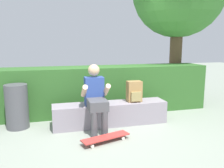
{
  "coord_description": "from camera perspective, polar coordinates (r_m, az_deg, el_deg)",
  "views": [
    {
      "loc": [
        -1.08,
        -3.77,
        1.56
      ],
      "look_at": [
        0.06,
        0.51,
        0.77
      ],
      "focal_mm": 37.53,
      "sensor_mm": 36.0,
      "label": 1
    }
  ],
  "objects": [
    {
      "name": "ground_plane",
      "position": [
        4.23,
        1.05,
        -11.6
      ],
      "size": [
        24.0,
        24.0,
        0.0
      ],
      "primitive_type": "plane",
      "color": "gray"
    },
    {
      "name": "bench_main",
      "position": [
        4.53,
        -0.4,
        -7.22
      ],
      "size": [
        2.17,
        0.44,
        0.43
      ],
      "color": "gray",
      "rests_on": "ground"
    },
    {
      "name": "person_skater",
      "position": [
        4.16,
        -4.02,
        -2.9
      ],
      "size": [
        0.49,
        0.62,
        1.18
      ],
      "color": "#2D4793",
      "rests_on": "ground"
    },
    {
      "name": "skateboard_near_person",
      "position": [
        3.81,
        -1.54,
        -12.91
      ],
      "size": [
        0.82,
        0.43,
        0.09
      ],
      "color": "#BC3833",
      "rests_on": "ground"
    },
    {
      "name": "backpack_on_bench",
      "position": [
        4.56,
        5.46,
        -1.88
      ],
      "size": [
        0.28,
        0.23,
        0.4
      ],
      "color": "#A37A47",
      "rests_on": "bench_main"
    },
    {
      "name": "hedge_row",
      "position": [
        5.29,
        -2.15,
        -1.31
      ],
      "size": [
        4.76,
        0.73,
        1.03
      ],
      "color": "#2F5F26",
      "rests_on": "ground"
    },
    {
      "name": "trash_bin",
      "position": [
        4.63,
        -22.16,
        -5.09
      ],
      "size": [
        0.4,
        0.4,
        0.82
      ],
      "color": "#4C4C51",
      "rests_on": "ground"
    }
  ]
}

